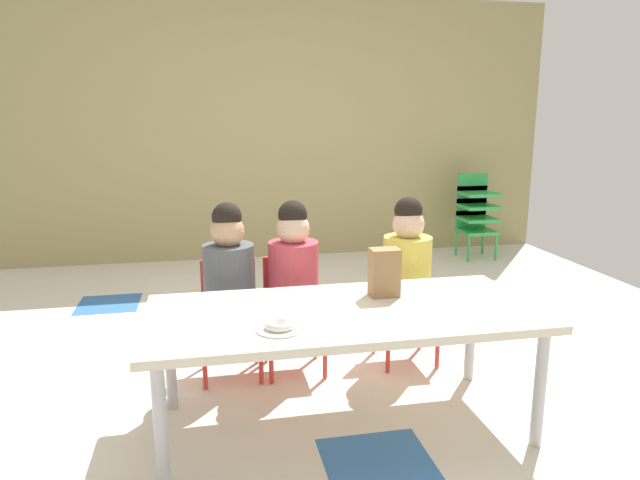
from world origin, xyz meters
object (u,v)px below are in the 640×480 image
craft_table (344,320)px  seated_child_middle_seat (293,271)px  seated_child_near_camera (229,274)px  seated_child_far_right (407,265)px  paper_plate_near_edge (279,329)px  paper_bag_brown (384,272)px  donut_powdered_on_plate (279,324)px  kid_chair_green_stack (476,210)px

craft_table → seated_child_middle_seat: 0.61m
seated_child_near_camera → seated_child_middle_seat: (0.33, 0.00, 0.00)m
seated_child_far_right → paper_plate_near_edge: 1.12m
paper_bag_brown → seated_child_near_camera: bearing=146.3°
donut_powdered_on_plate → paper_bag_brown: bearing=31.9°
seated_child_far_right → paper_plate_near_edge: size_ratio=5.10×
seated_child_far_right → paper_plate_near_edge: bearing=-135.7°
paper_plate_near_edge → seated_child_far_right: bearing=44.3°
paper_bag_brown → paper_plate_near_edge: size_ratio=1.22×
seated_child_near_camera → donut_powdered_on_plate: (0.16, -0.78, 0.01)m
craft_table → kid_chair_green_stack: (1.97, 2.71, -0.04)m
kid_chair_green_stack → donut_powdered_on_plate: 3.68m
craft_table → seated_child_near_camera: 0.75m
paper_bag_brown → paper_plate_near_edge: (-0.52, -0.33, -0.11)m
seated_child_far_right → kid_chair_green_stack: bearing=55.2°
craft_table → seated_child_near_camera: (-0.46, 0.60, 0.06)m
seated_child_near_camera → paper_plate_near_edge: seated_child_near_camera is taller
craft_table → seated_child_middle_seat: (-0.12, 0.60, 0.06)m
seated_child_near_camera → seated_child_middle_seat: 0.33m
craft_table → paper_plate_near_edge: bearing=-149.1°
paper_bag_brown → paper_plate_near_edge: 0.63m
craft_table → seated_child_near_camera: seated_child_near_camera is taller
seated_child_near_camera → kid_chair_green_stack: 3.22m
seated_child_middle_seat → paper_bag_brown: (0.35, -0.45, 0.10)m
craft_table → seated_child_far_right: size_ratio=1.81×
craft_table → donut_powdered_on_plate: bearing=-149.1°
paper_bag_brown → craft_table: bearing=-146.7°
kid_chair_green_stack → paper_plate_near_edge: 3.68m
craft_table → seated_child_middle_seat: bearing=101.7°
seated_child_far_right → kid_chair_green_stack: (1.47, 2.11, -0.10)m
seated_child_near_camera → kid_chair_green_stack: seated_child_near_camera is taller
paper_bag_brown → paper_plate_near_edge: bearing=-148.1°
paper_plate_near_edge → kid_chair_green_stack: bearing=51.9°
seated_child_near_camera → paper_plate_near_edge: size_ratio=5.10×
craft_table → paper_plate_near_edge: (-0.30, -0.18, 0.05)m
seated_child_middle_seat → kid_chair_green_stack: 2.98m
seated_child_near_camera → paper_plate_near_edge: 0.79m
kid_chair_green_stack → paper_plate_near_edge: kid_chair_green_stack is taller
seated_child_near_camera → paper_plate_near_edge: (0.16, -0.78, -0.01)m
donut_powdered_on_plate → seated_child_middle_seat: bearing=77.2°
kid_chair_green_stack → seated_child_far_right: bearing=-124.8°
seated_child_far_right → paper_bag_brown: seated_child_far_right is taller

